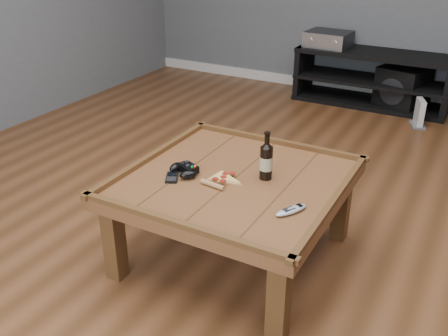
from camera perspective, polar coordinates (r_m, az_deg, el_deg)
The scene contains 12 objects.
ground at distance 2.62m, azimuth 1.18°, elevation -9.93°, with size 6.00×6.00×0.00m, color #4D2C16.
baseboard at distance 5.19m, azimuth 16.91°, elevation 8.28°, with size 5.00×0.02×0.10m, color silver.
coffee_table at distance 2.41m, azimuth 1.26°, elevation -2.41°, with size 1.03×1.03×0.48m.
media_console at distance 4.91m, azimuth 16.55°, elevation 9.74°, with size 1.40×0.45×0.50m.
beer_bottle at distance 2.35m, azimuth 4.85°, elevation 0.89°, with size 0.06×0.06×0.24m.
game_controller at distance 2.42m, azimuth -4.54°, elevation -0.20°, with size 0.17×0.15×0.05m.
pizza_slice at distance 2.35m, azimuth -0.24°, elevation -1.32°, with size 0.17×0.25×0.02m.
smartphone at distance 2.39m, azimuth -5.97°, elevation -1.09°, with size 0.10×0.12×0.01m.
remote_control at distance 2.12m, azimuth 7.69°, elevation -4.79°, with size 0.12×0.16×0.02m.
av_receiver at distance 4.94m, azimuth 11.83°, elevation 14.24°, with size 0.42×0.36×0.14m.
subwoofer at distance 4.92m, azimuth 19.70°, elevation 8.67°, with size 0.48×0.48×0.38m.
game_console at distance 4.52m, azimuth 21.41°, elevation 5.76°, with size 0.16×0.21×0.23m.
Camera 1 is at (0.97, -1.88, 1.55)m, focal length 40.00 mm.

